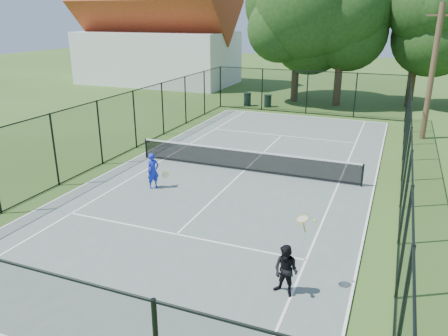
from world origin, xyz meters
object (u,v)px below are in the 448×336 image
at_px(player_black, 286,271).
at_px(trash_bin_right, 268,101).
at_px(player_blue, 153,171).
at_px(tennis_net, 244,160).
at_px(trash_bin_left, 247,99).
at_px(utility_pole, 432,72).

bearing_deg(player_black, trash_bin_right, 107.59).
bearing_deg(player_blue, tennis_net, 50.36).
bearing_deg(tennis_net, trash_bin_left, 108.56).
distance_m(trash_bin_right, player_blue, 17.57).
distance_m(trash_bin_left, player_black, 23.94).
distance_m(player_blue, player_black, 8.26).
bearing_deg(trash_bin_right, tennis_net, -77.48).
height_order(tennis_net, trash_bin_right, tennis_net).
relative_size(tennis_net, player_blue, 7.09).
bearing_deg(player_blue, trash_bin_right, 91.64).
relative_size(tennis_net, trash_bin_left, 10.21).
bearing_deg(tennis_net, player_black, -64.20).
bearing_deg(trash_bin_right, trash_bin_left, -173.16).
bearing_deg(utility_pole, trash_bin_left, 157.16).
relative_size(trash_bin_left, utility_pole, 0.14).
distance_m(trash_bin_right, player_black, 23.59).
height_order(trash_bin_right, player_black, player_black).
bearing_deg(player_blue, player_black, -36.63).
height_order(trash_bin_right, player_blue, player_blue).
bearing_deg(tennis_net, utility_pole, 50.37).
xyz_separation_m(trash_bin_right, utility_pole, (10.63, -5.32, 3.21)).
height_order(trash_bin_left, player_blue, player_blue).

